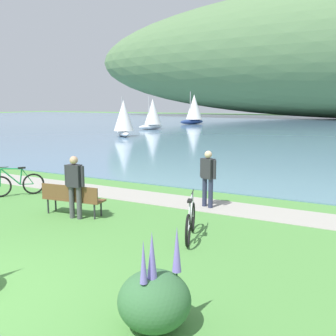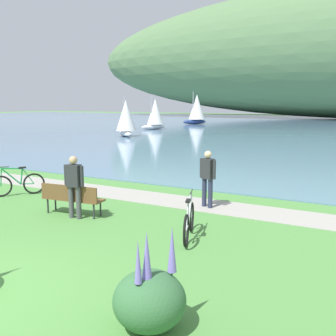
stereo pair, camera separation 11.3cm
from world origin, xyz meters
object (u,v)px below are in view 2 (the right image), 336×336
object	(u,v)px
bicycle_leaning_near_bench	(18,184)
sailboat_nearest_to_shore	(155,114)
park_bench_near_camera	(72,197)
person_on_the_grass	(74,183)
person_at_shoreline	(208,175)
bicycle_beside_path	(189,222)
sailboat_mid_bay	(197,109)
sailboat_toward_hillside	(126,118)

from	to	relation	value
bicycle_leaning_near_bench	sailboat_nearest_to_shore	xyz separation A→B (m)	(-12.12, 29.87, 1.42)
park_bench_near_camera	bicycle_leaning_near_bench	distance (m)	3.36
park_bench_near_camera	person_on_the_grass	xyz separation A→B (m)	(0.27, -0.18, 0.46)
person_on_the_grass	sailboat_nearest_to_shore	size ratio (longest dim) A/B	0.45
bicycle_leaning_near_bench	person_on_the_grass	distance (m)	3.72
person_at_shoreline	park_bench_near_camera	bearing A→B (deg)	-139.56
bicycle_leaning_near_bench	sailboat_nearest_to_shore	distance (m)	32.27
park_bench_near_camera	person_on_the_grass	bearing A→B (deg)	-33.38
person_at_shoreline	person_on_the_grass	bearing A→B (deg)	-134.89
bicycle_beside_path	sailboat_nearest_to_shore	distance (m)	36.32
person_at_shoreline	sailboat_mid_bay	size ratio (longest dim) A/B	0.38
bicycle_beside_path	person_at_shoreline	xyz separation A→B (m)	(-0.67, 2.68, 0.58)
sailboat_mid_bay	bicycle_beside_path	bearing A→B (deg)	-65.87
bicycle_beside_path	person_on_the_grass	xyz separation A→B (m)	(-3.39, -0.05, 0.58)
park_bench_near_camera	person_on_the_grass	distance (m)	0.56
bicycle_leaning_near_bench	park_bench_near_camera	bearing A→B (deg)	-15.62
sailboat_toward_hillside	bicycle_leaning_near_bench	bearing A→B (deg)	-64.82
person_at_shoreline	sailboat_toward_hillside	world-z (taller)	sailboat_toward_hillside
sailboat_nearest_to_shore	park_bench_near_camera	bearing A→B (deg)	-63.49
bicycle_beside_path	sailboat_toward_hillside	distance (m)	26.95
park_bench_near_camera	sailboat_toward_hillside	size ratio (longest dim) A/B	0.51
bicycle_beside_path	sailboat_nearest_to_shore	size ratio (longest dim) A/B	0.45
park_bench_near_camera	sailboat_nearest_to_shore	size ratio (longest dim) A/B	0.49
person_on_the_grass	bicycle_leaning_near_bench	bearing A→B (deg)	162.82
person_at_shoreline	sailboat_nearest_to_shore	world-z (taller)	sailboat_nearest_to_shore
bicycle_beside_path	sailboat_toward_hillside	bearing A→B (deg)	127.64
person_on_the_grass	sailboat_toward_hillside	distance (m)	25.04
person_on_the_grass	sailboat_toward_hillside	size ratio (longest dim) A/B	0.48
park_bench_near_camera	sailboat_nearest_to_shore	xyz separation A→B (m)	(-15.35, 30.78, 1.30)
person_at_shoreline	sailboat_toward_hillside	bearing A→B (deg)	130.24
park_bench_near_camera	bicycle_beside_path	size ratio (longest dim) A/B	1.09
bicycle_leaning_near_bench	sailboat_toward_hillside	distance (m)	22.45
bicycle_leaning_near_bench	sailboat_toward_hillside	bearing A→B (deg)	115.18
bicycle_leaning_near_bench	sailboat_nearest_to_shore	bearing A→B (deg)	112.08
person_at_shoreline	person_on_the_grass	size ratio (longest dim) A/B	1.00
person_at_shoreline	sailboat_mid_bay	xyz separation A→B (m)	(-18.49, 40.11, 1.20)
person_at_shoreline	person_on_the_grass	xyz separation A→B (m)	(-2.72, -2.73, 0.00)
park_bench_near_camera	sailboat_toward_hillside	bearing A→B (deg)	121.08
person_on_the_grass	sailboat_toward_hillside	xyz separation A→B (m)	(-13.04, 21.36, 0.75)
park_bench_near_camera	sailboat_toward_hillside	xyz separation A→B (m)	(-12.77, 21.18, 1.20)
sailboat_mid_bay	sailboat_nearest_to_shore	bearing A→B (deg)	-89.29
sailboat_nearest_to_shore	sailboat_toward_hillside	size ratio (longest dim) A/B	1.06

